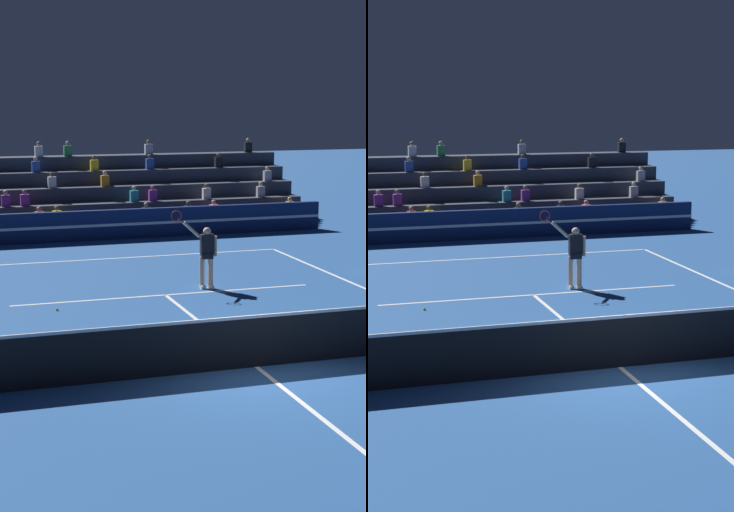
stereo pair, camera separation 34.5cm
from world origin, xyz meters
TOP-DOWN VIEW (x-y plane):
  - ground_plane at (0.00, 0.00)m, footprint 120.00×120.00m
  - court_lines at (0.00, 0.00)m, footprint 11.10×23.90m
  - tennis_net at (0.00, 0.00)m, footprint 12.00×0.10m
  - sponsor_banner_wall at (0.00, 15.65)m, footprint 18.00×0.26m
  - bleacher_stand at (-0.00, 19.45)m, footprint 18.18×4.75m
  - tennis_player at (1.29, 6.87)m, footprint 1.37×0.36m
  - tennis_ball at (-3.05, 5.62)m, footprint 0.07×0.07m

SIDE VIEW (x-z plane):
  - ground_plane at x=0.00m, z-range 0.00..0.00m
  - court_lines at x=0.00m, z-range 0.00..0.01m
  - tennis_ball at x=-3.05m, z-range 0.00..0.07m
  - tennis_net at x=0.00m, z-range -0.01..1.09m
  - sponsor_banner_wall at x=0.00m, z-range 0.00..1.10m
  - tennis_player at x=1.29m, z-range -0.16..2.12m
  - bleacher_stand at x=0.00m, z-range -0.67..2.71m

